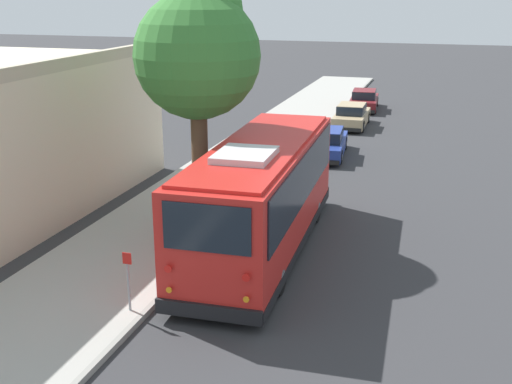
% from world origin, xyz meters
% --- Properties ---
extents(ground_plane, '(160.00, 160.00, 0.00)m').
position_xyz_m(ground_plane, '(0.00, 0.00, 0.00)').
color(ground_plane, '#333335').
extents(sidewalk_slab, '(80.00, 4.18, 0.15)m').
position_xyz_m(sidewalk_slab, '(0.00, 3.71, 0.07)').
color(sidewalk_slab, '#A3A099').
rests_on(sidewalk_slab, ground).
extents(curb_strip, '(80.00, 0.14, 0.15)m').
position_xyz_m(curb_strip, '(0.00, 1.55, 0.07)').
color(curb_strip, gray).
rests_on(curb_strip, ground).
extents(shuttle_bus, '(9.84, 3.09, 3.41)m').
position_xyz_m(shuttle_bus, '(1.40, 0.08, 1.82)').
color(shuttle_bus, red).
rests_on(shuttle_bus, ground).
extents(parked_sedan_blue, '(4.53, 2.01, 1.28)m').
position_xyz_m(parked_sedan_blue, '(13.04, 0.37, 0.59)').
color(parked_sedan_blue, navy).
rests_on(parked_sedan_blue, ground).
extents(parked_sedan_tan, '(4.32, 1.79, 1.29)m').
position_xyz_m(parked_sedan_tan, '(19.97, 0.27, 0.60)').
color(parked_sedan_tan, tan).
rests_on(parked_sedan_tan, ground).
extents(parked_sedan_maroon, '(4.47, 1.97, 1.27)m').
position_xyz_m(parked_sedan_maroon, '(25.58, 0.33, 0.59)').
color(parked_sedan_maroon, maroon).
rests_on(parked_sedan_maroon, ground).
extents(street_tree, '(3.87, 3.87, 7.84)m').
position_xyz_m(street_tree, '(2.97, 2.54, 5.69)').
color(street_tree, brown).
rests_on(street_tree, sidewalk_slab).
extents(sign_post_near, '(0.06, 0.22, 1.46)m').
position_xyz_m(sign_post_near, '(-3.37, 1.90, 0.91)').
color(sign_post_near, gray).
rests_on(sign_post_near, sidewalk_slab).
extents(sign_post_far, '(0.06, 0.22, 1.32)m').
position_xyz_m(sign_post_far, '(-1.21, 1.90, 0.83)').
color(sign_post_far, gray).
rests_on(sign_post_far, sidewalk_slab).
extents(fire_hydrant, '(0.22, 0.22, 0.81)m').
position_xyz_m(fire_hydrant, '(8.08, 1.99, 0.55)').
color(fire_hydrant, '#99999E').
rests_on(fire_hydrant, sidewalk_slab).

